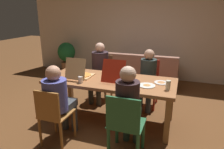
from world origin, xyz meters
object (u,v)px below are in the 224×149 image
at_px(chair_0, 149,81).
at_px(drinking_glass_1, 168,85).
at_px(person_1, 99,68).
at_px(chair_3, 125,125).
at_px(drinking_glass_0, 80,80).
at_px(dining_table, 110,84).
at_px(plate_1, 147,85).
at_px(chair_2, 53,114).
at_px(pizza_box_1, 117,76).
at_px(pizza_box_0, 81,74).
at_px(chair_1, 102,75).
at_px(person_0, 148,75).
at_px(potted_plant, 67,55).
at_px(drinking_glass_2, 128,82).
at_px(couch, 140,73).
at_px(person_3, 128,103).
at_px(plate_0, 161,82).
at_px(person_2, 58,97).

relative_size(chair_0, drinking_glass_1, 6.39).
distance_m(chair_0, person_1, 1.05).
xyz_separation_m(chair_3, drinking_glass_0, (-0.90, 0.54, 0.32)).
relative_size(dining_table, plate_1, 8.39).
xyz_separation_m(chair_2, pizza_box_1, (0.62, 0.98, 0.32)).
bearing_deg(drinking_glass_0, pizza_box_0, 117.25).
bearing_deg(dining_table, pizza_box_1, 21.61).
distance_m(chair_1, pizza_box_1, 1.09).
relative_size(person_0, chair_2, 1.34).
xyz_separation_m(chair_1, pizza_box_0, (-0.02, -0.94, 0.30)).
xyz_separation_m(chair_2, potted_plant, (-1.69, 3.17, 0.07)).
distance_m(drinking_glass_2, couch, 2.25).
distance_m(person_1, chair_3, 1.91).
bearing_deg(person_1, person_3, -55.30).
height_order(chair_0, plate_0, chair_0).
xyz_separation_m(chair_2, chair_3, (1.02, 0.08, -0.01)).
bearing_deg(chair_1, potted_plant, 141.43).
bearing_deg(potted_plant, dining_table, -45.54).
relative_size(dining_table, potted_plant, 2.28).
xyz_separation_m(person_1, pizza_box_1, (0.62, -0.70, 0.08)).
height_order(person_0, person_3, person_3).
xyz_separation_m(person_3, drinking_glass_0, (-0.90, 0.41, 0.09)).
bearing_deg(person_1, chair_3, -57.63).
relative_size(couch, potted_plant, 1.96).
distance_m(person_2, drinking_glass_2, 1.07).
relative_size(person_1, chair_2, 1.43).
relative_size(person_2, plate_1, 4.50).
relative_size(pizza_box_0, plate_0, 2.00).
relative_size(person_0, plate_0, 5.21).
xyz_separation_m(chair_0, person_1, (-1.02, -0.15, 0.22)).
bearing_deg(person_2, couch, 77.46).
bearing_deg(chair_2, chair_1, 90.00).
height_order(pizza_box_0, plate_1, pizza_box_0).
relative_size(drinking_glass_1, drinking_glass_2, 1.35).
xyz_separation_m(pizza_box_1, couch, (0.00, 1.95, -0.51)).
relative_size(chair_1, chair_2, 1.09).
distance_m(chair_2, pizza_box_0, 0.94).
height_order(person_2, person_3, person_3).
bearing_deg(chair_0, chair_3, -90.00).
distance_m(person_3, plate_0, 0.89).
relative_size(chair_3, plate_0, 4.01).
relative_size(dining_table, drinking_glass_2, 20.47).
relative_size(chair_1, pizza_box_0, 2.12).
relative_size(person_0, couch, 0.62).
height_order(person_2, drinking_glass_0, person_2).
bearing_deg(person_1, drinking_glass_1, -31.92).
bearing_deg(person_2, plate_0, 33.76).
xyz_separation_m(chair_1, chair_2, (0.00, -1.83, -0.02)).
relative_size(person_0, chair_1, 1.23).
distance_m(person_3, drinking_glass_2, 0.57).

